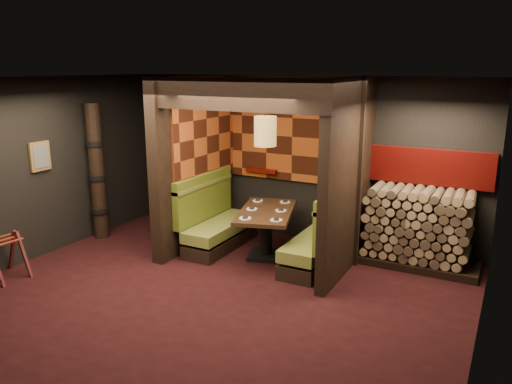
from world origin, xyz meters
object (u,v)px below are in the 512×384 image
object	(u,v)px
pendant_lamp	(265,131)
luggage_rack	(4,255)
booth_bench_left	(216,224)
booth_bench_right	(321,242)
totem_column	(97,173)
firewood_stack	(422,229)
dining_table	(266,224)

from	to	relation	value
pendant_lamp	luggage_rack	world-z (taller)	pendant_lamp
booth_bench_left	booth_bench_right	world-z (taller)	same
pendant_lamp	totem_column	world-z (taller)	pendant_lamp
booth_bench_left	totem_column	world-z (taller)	totem_column
luggage_rack	firewood_stack	xyz separation A→B (m)	(5.26, 3.23, 0.26)
booth_bench_left	firewood_stack	distance (m)	3.33
firewood_stack	dining_table	bearing A→B (deg)	-162.06
pendant_lamp	dining_table	bearing A→B (deg)	90.00
booth_bench_right	firewood_stack	bearing A→B (deg)	27.35
booth_bench_left	totem_column	xyz separation A→B (m)	(-2.09, -0.55, 0.79)
luggage_rack	totem_column	bearing A→B (deg)	92.31
dining_table	firewood_stack	size ratio (longest dim) A/B	0.96
booth_bench_left	dining_table	xyz separation A→B (m)	(0.98, -0.03, 0.15)
booth_bench_left	luggage_rack	world-z (taller)	booth_bench_left
pendant_lamp	firewood_stack	size ratio (longest dim) A/B	0.60
luggage_rack	pendant_lamp	bearing A→B (deg)	39.33
booth_bench_left	luggage_rack	bearing A→B (deg)	-128.41
dining_table	firewood_stack	distance (m)	2.38
luggage_rack	booth_bench_left	bearing A→B (deg)	51.59
booth_bench_right	totem_column	world-z (taller)	totem_column
booth_bench_left	luggage_rack	xyz separation A→B (m)	(-2.01, -2.53, -0.05)
totem_column	booth_bench_left	bearing A→B (deg)	14.75
booth_bench_right	totem_column	xyz separation A→B (m)	(-3.98, -0.55, 0.79)
totem_column	firewood_stack	size ratio (longest dim) A/B	1.39
dining_table	luggage_rack	size ratio (longest dim) A/B	2.36
booth_bench_right	pendant_lamp	size ratio (longest dim) A/B	1.55
booth_bench_right	dining_table	bearing A→B (deg)	-177.88
pendant_lamp	firewood_stack	xyz separation A→B (m)	(2.27, 0.78, -1.43)
booth_bench_right	luggage_rack	distance (m)	4.65
firewood_stack	pendant_lamp	bearing A→B (deg)	-160.92
booth_bench_left	pendant_lamp	size ratio (longest dim) A/B	1.55
booth_bench_left	dining_table	distance (m)	0.99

